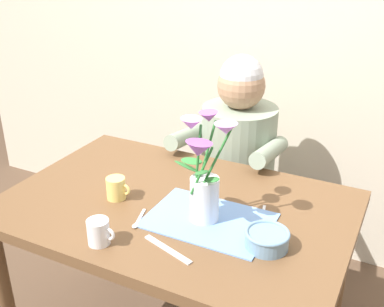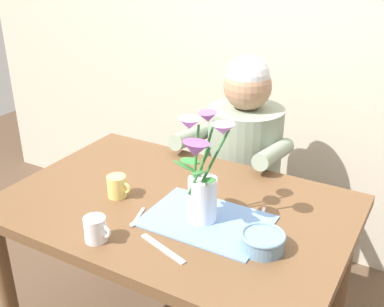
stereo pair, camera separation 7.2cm
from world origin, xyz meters
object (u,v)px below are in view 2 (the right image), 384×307
(coffee_cup, at_px, (117,186))
(ceramic_mug, at_px, (96,229))
(ceramic_bowl, at_px, (263,241))
(dinner_knife, at_px, (163,249))
(seated_person, at_px, (243,176))
(flower_vase, at_px, (202,176))

(coffee_cup, relative_size, ceramic_mug, 1.00)
(ceramic_bowl, height_order, coffee_cup, coffee_cup)
(ceramic_mug, bearing_deg, ceramic_bowl, 24.48)
(ceramic_bowl, height_order, dinner_knife, ceramic_bowl)
(seated_person, bearing_deg, ceramic_mug, -99.60)
(seated_person, xyz_separation_m, ceramic_bowl, (0.37, -0.72, 0.21))
(seated_person, distance_m, dinner_knife, 0.89)
(seated_person, bearing_deg, ceramic_bowl, -66.82)
(dinner_knife, xyz_separation_m, coffee_cup, (-0.31, 0.18, 0.04))
(dinner_knife, height_order, ceramic_mug, ceramic_mug)
(flower_vase, height_order, ceramic_bowl, flower_vase)
(flower_vase, distance_m, ceramic_bowl, 0.27)
(seated_person, relative_size, ceramic_bowl, 8.35)
(coffee_cup, xyz_separation_m, ceramic_mug, (0.11, -0.25, 0.00))
(flower_vase, xyz_separation_m, dinner_knife, (-0.03, -0.19, -0.16))
(flower_vase, relative_size, dinner_knife, 1.86)
(coffee_cup, bearing_deg, flower_vase, 1.46)
(ceramic_bowl, bearing_deg, seated_person, 117.56)
(dinner_knife, height_order, coffee_cup, coffee_cup)
(seated_person, relative_size, ceramic_mug, 12.20)
(ceramic_bowl, bearing_deg, coffee_cup, 176.13)
(seated_person, xyz_separation_m, ceramic_mug, (-0.08, -0.92, 0.22))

